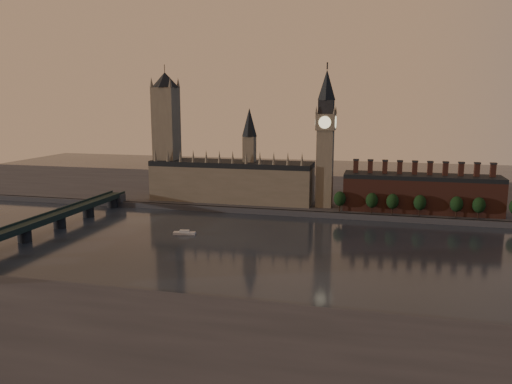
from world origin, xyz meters
TOP-DOWN VIEW (x-y plane):
  - ground at (0.00, 0.00)m, footprint 900.00×900.00m
  - north_bank at (0.00, 178.04)m, footprint 900.00×182.00m
  - palace_of_westminster at (-64.41, 114.91)m, footprint 130.00×30.30m
  - victoria_tower at (-120.00, 115.00)m, footprint 24.00×24.00m
  - big_ben at (10.00, 110.00)m, footprint 15.00×15.00m
  - chimney_block at (80.00, 110.00)m, footprint 110.00×25.00m
  - embankment_tree_0 at (23.05, 94.71)m, footprint 8.60×8.60m
  - embankment_tree_1 at (45.71, 94.34)m, footprint 8.60×8.60m
  - embankment_tree_2 at (60.01, 94.18)m, footprint 8.60×8.60m
  - embankment_tree_3 at (78.47, 94.27)m, footprint 8.60×8.60m
  - embankment_tree_4 at (102.58, 94.94)m, footprint 8.60×8.60m
  - embankment_tree_5 at (116.89, 94.83)m, footprint 8.60×8.60m
  - westminster_bridge at (-155.00, -2.70)m, footprint 14.00×200.00m
  - river_boat at (-68.30, 21.84)m, footprint 14.46×6.39m

SIDE VIEW (x-z plane):
  - ground at x=0.00m, z-range 0.00..0.00m
  - river_boat at x=-68.30m, z-range -0.33..2.47m
  - north_bank at x=0.00m, z-range 0.00..4.00m
  - westminster_bridge at x=-155.00m, z-range 1.66..13.21m
  - embankment_tree_0 at x=23.05m, z-range 6.03..20.91m
  - embankment_tree_1 at x=45.71m, z-range 6.03..20.91m
  - embankment_tree_2 at x=60.01m, z-range 6.03..20.91m
  - embankment_tree_3 at x=78.47m, z-range 6.03..20.91m
  - embankment_tree_4 at x=102.58m, z-range 6.03..20.91m
  - embankment_tree_5 at x=116.89m, z-range 6.03..20.91m
  - chimney_block at x=80.00m, z-range -0.68..36.32m
  - palace_of_westminster at x=-64.41m, z-range -15.37..58.63m
  - big_ben at x=10.00m, z-range 3.33..110.33m
  - victoria_tower at x=-120.00m, z-range 5.09..113.09m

